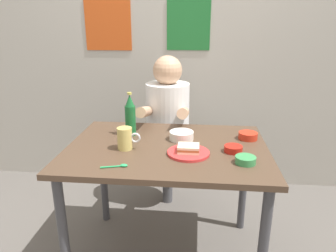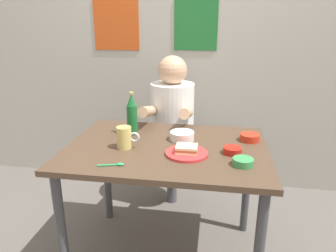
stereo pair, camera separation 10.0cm
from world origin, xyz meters
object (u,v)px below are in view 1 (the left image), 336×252
(dining_table, at_px, (167,161))
(beer_mug, at_px, (125,138))
(stool, at_px, (168,162))
(person_seated, at_px, (167,111))
(sandwich, at_px, (188,148))
(beer_bottle, at_px, (130,116))
(sambal_bowl_red, at_px, (233,149))
(plate_orange, at_px, (188,153))

(dining_table, height_order, beer_mug, beer_mug)
(stool, bearing_deg, beer_mug, -102.89)
(person_seated, bearing_deg, stool, 90.00)
(sandwich, distance_m, beer_bottle, 0.45)
(dining_table, bearing_deg, beer_bottle, 145.89)
(stool, height_order, sambal_bowl_red, sambal_bowl_red)
(dining_table, distance_m, sandwich, 0.20)
(person_seated, relative_size, beer_mug, 5.71)
(dining_table, xyz_separation_m, sambal_bowl_red, (0.36, -0.05, 0.11))
(beer_mug, bearing_deg, sandwich, -6.21)
(sandwich, bearing_deg, stool, 103.94)
(dining_table, relative_size, plate_orange, 5.00)
(dining_table, xyz_separation_m, beer_mug, (-0.22, -0.06, 0.15))
(sandwich, bearing_deg, dining_table, 140.43)
(person_seated, xyz_separation_m, sambal_bowl_red, (0.42, -0.67, -0.01))
(stool, relative_size, beer_bottle, 1.72)
(dining_table, xyz_separation_m, plate_orange, (0.12, -0.10, 0.10))
(beer_mug, relative_size, beer_bottle, 0.48)
(stool, xyz_separation_m, sambal_bowl_red, (0.42, -0.68, 0.41))
(dining_table, distance_m, beer_mug, 0.27)
(beer_mug, relative_size, sambal_bowl_red, 1.31)
(person_seated, relative_size, sandwich, 6.54)
(stool, bearing_deg, sambal_bowl_red, -58.48)
(dining_table, bearing_deg, plate_orange, -39.57)
(dining_table, bearing_deg, beer_mug, -163.95)
(dining_table, xyz_separation_m, stool, (-0.06, 0.63, -0.30))
(stool, xyz_separation_m, beer_mug, (-0.16, -0.69, 0.45))
(beer_mug, height_order, sambal_bowl_red, beer_mug)
(sandwich, relative_size, sambal_bowl_red, 1.15)
(dining_table, distance_m, stool, 0.70)
(beer_bottle, bearing_deg, sambal_bowl_red, -19.38)
(sandwich, relative_size, beer_mug, 0.87)
(sambal_bowl_red, bearing_deg, beer_mug, -178.48)
(person_seated, height_order, sandwich, person_seated)
(beer_mug, bearing_deg, dining_table, 16.05)
(person_seated, distance_m, beer_mug, 0.70)
(stool, relative_size, person_seated, 0.63)
(person_seated, height_order, beer_mug, person_seated)
(plate_orange, bearing_deg, beer_mug, 173.79)
(stool, distance_m, person_seated, 0.42)
(sandwich, bearing_deg, beer_bottle, 143.96)
(plate_orange, bearing_deg, sandwich, 180.00)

